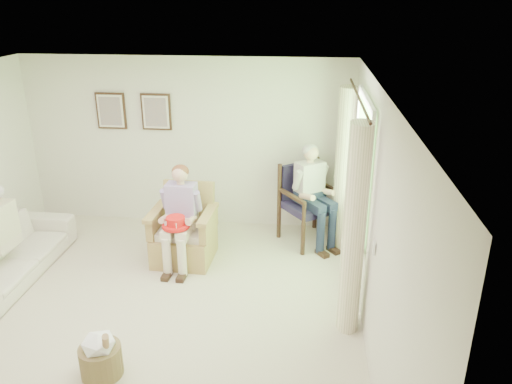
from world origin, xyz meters
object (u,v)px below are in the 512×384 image
wicker_armchair (185,237)px  person_dark (311,188)px  person_wicker (180,210)px  wood_armchair (310,199)px  red_hat (176,223)px  hatbox (100,355)px  sofa (8,254)px

wicker_armchair → person_dark: person_dark is taller
person_wicker → person_dark: bearing=27.2°
wicker_armchair → wood_armchair: (1.70, 0.83, 0.29)m
person_wicker → red_hat: size_ratio=3.82×
wood_armchair → person_wicker: 1.96m
red_hat → hatbox: bearing=-97.1°
sofa → person_wicker: (2.15, 0.56, 0.48)m
wicker_armchair → red_hat: wicker_armchair is taller
person_wicker → person_dark: 1.87m
person_dark → red_hat: person_dark is taller
wood_armchair → person_wicker: person_wicker is taller
wicker_armchair → person_wicker: size_ratio=0.77×
person_wicker → hatbox: size_ratio=2.28×
wicker_armchair → sofa: 2.26m
wicker_armchair → sofa: size_ratio=0.48×
wood_armchair → person_wicker: (-1.70, -0.96, 0.17)m
wicker_armchair → hatbox: size_ratio=1.75×
red_hat → person_wicker: bearing=86.8°
person_dark → wicker_armchair: bearing=164.3°
wood_armchair → person_dark: size_ratio=0.78×
red_hat → hatbox: (-0.25, -1.98, -0.46)m
wood_armchair → sofa: (-3.85, -1.53, -0.31)m
sofa → red_hat: 2.20m
person_wicker → person_dark: size_ratio=0.93×
person_dark → wood_armchair: bearing=53.6°
sofa → hatbox: size_ratio=3.60×
sofa → person_wicker: person_wicker is taller
sofa → red_hat: size_ratio=6.03×
red_hat → person_dark: bearing=29.9°
sofa → person_wicker: bearing=-75.3°
sofa → red_hat: bearing=-80.5°
wood_armchair → person_dark: 0.31m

